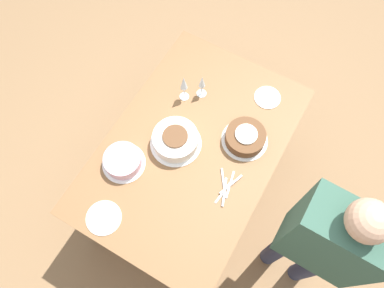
{
  "coord_description": "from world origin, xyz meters",
  "views": [
    {
      "loc": [
        -0.77,
        -0.44,
        2.83
      ],
      "look_at": [
        0.0,
        0.0,
        0.82
      ],
      "focal_mm": 35.0,
      "sensor_mm": 36.0,
      "label": 1
    }
  ],
  "objects_px": {
    "wine_glass_far": "(202,83)",
    "person_cutting": "(322,244)",
    "cake_center_white": "(176,140)",
    "cake_front_chocolate": "(245,137)",
    "cake_back_decorated": "(123,161)",
    "wine_glass_near": "(184,84)"
  },
  "relations": [
    {
      "from": "wine_glass_far",
      "to": "person_cutting",
      "type": "bearing_deg",
      "value": -119.08
    },
    {
      "from": "cake_center_white",
      "to": "person_cutting",
      "type": "bearing_deg",
      "value": -100.01
    },
    {
      "from": "cake_front_chocolate",
      "to": "cake_back_decorated",
      "type": "bearing_deg",
      "value": 131.55
    },
    {
      "from": "cake_front_chocolate",
      "to": "wine_glass_near",
      "type": "relative_size",
      "value": 1.3
    },
    {
      "from": "person_cutting",
      "to": "cake_front_chocolate",
      "type": "bearing_deg",
      "value": -32.07
    },
    {
      "from": "cake_center_white",
      "to": "cake_front_chocolate",
      "type": "relative_size",
      "value": 1.1
    },
    {
      "from": "wine_glass_far",
      "to": "person_cutting",
      "type": "xyz_separation_m",
      "value": [
        -0.55,
        -0.99,
        0.04
      ]
    },
    {
      "from": "wine_glass_far",
      "to": "cake_center_white",
      "type": "bearing_deg",
      "value": -174.65
    },
    {
      "from": "person_cutting",
      "to": "wine_glass_near",
      "type": "bearing_deg",
      "value": -22.92
    },
    {
      "from": "cake_center_white",
      "to": "wine_glass_near",
      "type": "height_order",
      "value": "wine_glass_near"
    },
    {
      "from": "cake_center_white",
      "to": "cake_back_decorated",
      "type": "height_order",
      "value": "cake_center_white"
    },
    {
      "from": "cake_center_white",
      "to": "wine_glass_far",
      "type": "distance_m",
      "value": 0.39
    },
    {
      "from": "wine_glass_near",
      "to": "cake_front_chocolate",
      "type": "bearing_deg",
      "value": -99.98
    },
    {
      "from": "wine_glass_near",
      "to": "wine_glass_far",
      "type": "xyz_separation_m",
      "value": [
        0.07,
        -0.08,
        -0.03
      ]
    },
    {
      "from": "wine_glass_near",
      "to": "wine_glass_far",
      "type": "distance_m",
      "value": 0.12
    },
    {
      "from": "cake_center_white",
      "to": "cake_front_chocolate",
      "type": "xyz_separation_m",
      "value": [
        0.22,
        -0.35,
        -0.01
      ]
    },
    {
      "from": "cake_center_white",
      "to": "cake_back_decorated",
      "type": "bearing_deg",
      "value": 142.77
    },
    {
      "from": "cake_back_decorated",
      "to": "wine_glass_near",
      "type": "distance_m",
      "value": 0.58
    },
    {
      "from": "wine_glass_near",
      "to": "wine_glass_far",
      "type": "bearing_deg",
      "value": -48.37
    },
    {
      "from": "cake_back_decorated",
      "to": "person_cutting",
      "type": "relative_size",
      "value": 0.17
    },
    {
      "from": "cake_front_chocolate",
      "to": "wine_glass_near",
      "type": "height_order",
      "value": "wine_glass_near"
    },
    {
      "from": "cake_front_chocolate",
      "to": "wine_glass_far",
      "type": "height_order",
      "value": "wine_glass_far"
    }
  ]
}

